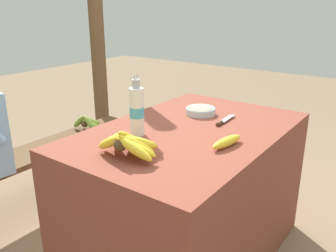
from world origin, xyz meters
TOP-DOWN VIEW (x-y plane):
  - market_counter at (0.00, 0.00)m, footprint 1.30×0.85m
  - banana_bunch_ripe at (-0.45, 0.02)m, footprint 0.20×0.32m
  - serving_bowl at (0.26, 0.09)m, footprint 0.17×0.17m
  - water_bottle at (-0.22, 0.16)m, footprint 0.07×0.07m
  - loose_banana_front at (-0.10, -0.27)m, footprint 0.21×0.08m
  - knife at (0.19, -0.09)m, footprint 0.21×0.04m
  - wooden_bench at (-0.24, 1.14)m, footprint 1.86×0.32m
  - banana_bunch_green at (0.30, 1.14)m, footprint 0.19×0.30m
  - support_post_far at (0.80, 1.50)m, footprint 0.13×0.13m

SIDE VIEW (x-z plane):
  - wooden_bench at x=-0.24m, z-range 0.15..0.59m
  - market_counter at x=0.00m, z-range 0.00..0.78m
  - banana_bunch_green at x=0.30m, z-range 0.43..0.58m
  - knife at x=0.19m, z-range 0.78..0.80m
  - loose_banana_front at x=-0.10m, z-range 0.78..0.82m
  - serving_bowl at x=0.26m, z-range 0.78..0.82m
  - banana_bunch_ripe at x=-0.45m, z-range 0.77..0.92m
  - water_bottle at x=-0.22m, z-range 0.75..1.06m
  - support_post_far at x=0.80m, z-range 0.00..2.27m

